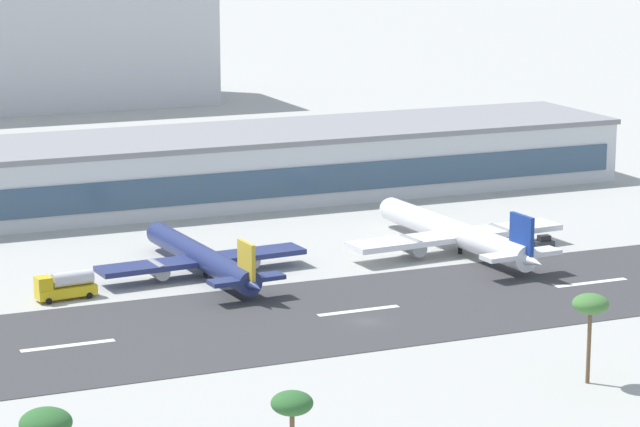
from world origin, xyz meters
name	(u,v)px	position (x,y,z in m)	size (l,w,h in m)	color
ground_plane	(366,322)	(0.00, 0.00, 0.00)	(1400.00, 1400.00, 0.00)	#A8A8A3
runway_strip	(350,312)	(0.00, 5.15, 0.04)	(800.00, 34.30, 0.08)	#38383A
runway_centreline_dash_3	(68,346)	(-38.92, 5.15, 0.09)	(12.00, 1.20, 0.01)	white
runway_centreline_dash_4	(359,311)	(1.22, 5.15, 0.09)	(12.00, 1.20, 0.01)	white
runway_centreline_dash_5	(591,283)	(38.71, 5.15, 0.09)	(12.00, 1.20, 0.01)	white
terminal_building	(224,166)	(9.60, 84.38, 6.25)	(157.05, 29.32, 12.49)	silver
airliner_gold_tail_gate_0	(205,259)	(-12.23, 30.79, 2.70)	(32.60, 40.61, 8.48)	navy
airliner_navy_tail_gate_1	(460,235)	(29.63, 28.79, 3.04)	(37.72, 45.64, 9.53)	white
service_baggage_tug_0	(544,242)	(43.74, 26.32, 1.05)	(3.26, 1.99, 2.20)	#2D3338
service_fuel_truck_1	(66,285)	(-34.14, 26.69, 2.03)	(8.73, 3.61, 3.95)	gold
palm_tree_0	(46,426)	(-53.11, -48.71, 10.30)	(4.61, 4.61, 11.84)	brown
palm_tree_2	(591,306)	(13.25, -32.34, 9.29)	(4.25, 4.25, 10.69)	brown
palm_tree_3	(292,406)	(-30.45, -49.24, 9.08)	(3.97, 3.97, 10.44)	brown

